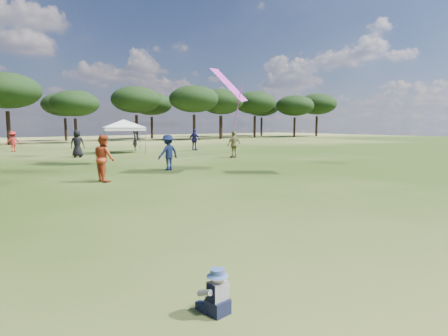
{
  "coord_description": "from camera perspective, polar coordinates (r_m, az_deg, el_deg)",
  "views": [
    {
      "loc": [
        -2.64,
        -1.19,
        2.2
      ],
      "look_at": [
        0.23,
        2.59,
        1.65
      ],
      "focal_mm": 30.0,
      "sensor_mm": 36.0,
      "label": 1
    }
  ],
  "objects": [
    {
      "name": "toddler",
      "position": [
        4.6,
        -1.18,
        -18.56
      ],
      "size": [
        0.38,
        0.41,
        0.54
      ],
      "rotation": [
        0.0,
        0.0,
        0.11
      ],
      "color": "black",
      "rests_on": "ground"
    },
    {
      "name": "tent_right",
      "position": [
        29.74,
        -15.06,
        6.92
      ],
      "size": [
        5.73,
        5.73,
        2.86
      ],
      "rotation": [
        0.0,
        0.0,
        -0.29
      ],
      "color": "gray",
      "rests_on": "ground"
    }
  ]
}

